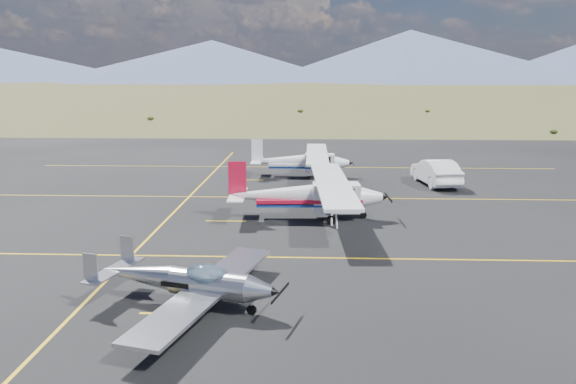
% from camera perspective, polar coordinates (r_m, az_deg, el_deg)
% --- Properties ---
extents(ground, '(1600.00, 1600.00, 0.00)m').
position_cam_1_polar(ground, '(20.69, -1.19, -8.45)').
color(ground, '#383D1C').
rests_on(ground, ground).
extents(apron, '(72.00, 72.00, 0.02)m').
position_cam_1_polar(apron, '(27.35, -0.29, -3.33)').
color(apron, black).
rests_on(apron, ground).
extents(aircraft_low_wing, '(6.01, 8.20, 1.78)m').
position_cam_1_polar(aircraft_low_wing, '(18.00, -9.94, -8.93)').
color(aircraft_low_wing, silver).
rests_on(aircraft_low_wing, apron).
extents(aircraft_cessna, '(6.96, 11.62, 2.94)m').
position_cam_1_polar(aircraft_cessna, '(28.08, 2.14, -0.19)').
color(aircraft_cessna, white).
rests_on(aircraft_cessna, apron).
extents(aircraft_plain, '(6.22, 10.36, 2.64)m').
position_cam_1_polar(aircraft_plain, '(39.70, 1.46, 3.22)').
color(aircraft_plain, white).
rests_on(aircraft_plain, apron).
extents(sedan, '(2.51, 5.36, 1.70)m').
position_cam_1_polar(sedan, '(38.15, 14.77, 1.99)').
color(sedan, white).
rests_on(sedan, apron).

